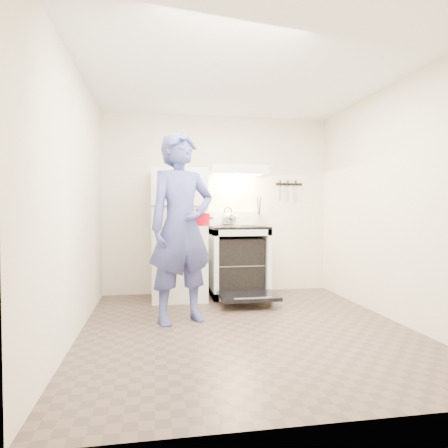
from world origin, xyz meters
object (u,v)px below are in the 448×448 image
at_px(stove_body, 238,262).
at_px(person, 182,228).
at_px(tea_kettle, 228,217).
at_px(refrigerator, 179,234).
at_px(dutch_oven, 198,220).

distance_m(stove_body, person, 1.51).
bearing_deg(tea_kettle, stove_body, -64.65).
xyz_separation_m(refrigerator, dutch_oven, (0.18, -0.72, 0.21)).
bearing_deg(dutch_oven, refrigerator, 103.70).
height_order(refrigerator, stove_body, refrigerator).
bearing_deg(refrigerator, stove_body, 1.77).
bearing_deg(dutch_oven, tea_kettle, 61.21).
height_order(tea_kettle, dutch_oven, tea_kettle).
relative_size(tea_kettle, person, 0.13).
distance_m(refrigerator, dutch_oven, 0.77).
height_order(stove_body, tea_kettle, tea_kettle).
bearing_deg(stove_body, refrigerator, -178.23).
bearing_deg(dutch_oven, stove_body, 49.57).
relative_size(refrigerator, dutch_oven, 4.79).
height_order(tea_kettle, person, person).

